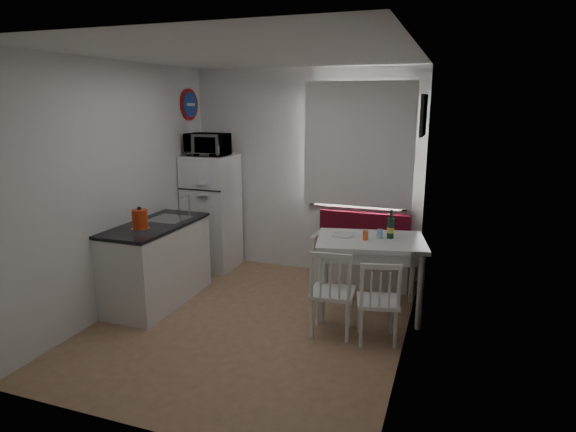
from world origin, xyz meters
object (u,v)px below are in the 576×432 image
object	(u,v)px
chair_left	(331,284)
microwave	(208,144)
bench	(361,260)
fridge	(212,212)
dining_table	(371,248)
chair_right	(377,294)
wine_bottle	(391,224)
kettle	(140,219)
kitchen_counter	(158,262)

from	to	relation	value
chair_left	microwave	distance (m)	2.68
bench	fridge	xyz separation A→B (m)	(-1.99, -0.11, 0.48)
dining_table	chair_left	xyz separation A→B (m)	(-0.25, -0.66, -0.19)
chair_right	fridge	size ratio (longest dim) A/B	0.30
bench	wine_bottle	xyz separation A→B (m)	(0.44, -0.78, 0.68)
fridge	microwave	world-z (taller)	microwave
bench	kettle	distance (m)	2.68
chair_left	fridge	world-z (taller)	fridge
microwave	kettle	distance (m)	1.64
bench	kitchen_counter	bearing A→B (deg)	-146.12
microwave	wine_bottle	size ratio (longest dim) A/B	1.72
fridge	wine_bottle	size ratio (longest dim) A/B	5.11
chair_left	fridge	distance (m)	2.47
chair_right	bench	bearing A→B (deg)	92.03
wine_bottle	kettle	bearing A→B (deg)	-159.68
fridge	kettle	bearing A→B (deg)	-88.90
kitchen_counter	fridge	world-z (taller)	fridge
bench	dining_table	xyz separation A→B (m)	(0.26, -0.88, 0.44)
wine_bottle	dining_table	bearing A→B (deg)	-150.99
kettle	chair_right	bearing A→B (deg)	3.24
bench	chair_right	bearing A→B (deg)	-74.12
dining_table	chair_left	bearing A→B (deg)	-122.68
fridge	wine_bottle	world-z (taller)	fridge
dining_table	wine_bottle	world-z (taller)	wine_bottle
bench	dining_table	world-z (taller)	bench
bench	wine_bottle	size ratio (longest dim) A/B	4.00
chair_left	kitchen_counter	bearing A→B (deg)	169.27
fridge	microwave	bearing A→B (deg)	-90.00
kettle	wine_bottle	distance (m)	2.56
chair_right	wine_bottle	size ratio (longest dim) A/B	1.53
dining_table	kettle	distance (m)	2.37
chair_right	microwave	xyz separation A→B (m)	(-2.43, 1.38, 1.16)
fridge	wine_bottle	distance (m)	2.53
chair_right	kettle	bearing A→B (deg)	169.40
fridge	bench	bearing A→B (deg)	3.09
dining_table	chair_left	world-z (taller)	chair_left
kettle	wine_bottle	world-z (taller)	kettle
bench	chair_left	bearing A→B (deg)	-89.77
bench	fridge	distance (m)	2.05
chair_right	dining_table	bearing A→B (deg)	91.59
kitchen_counter	kettle	size ratio (longest dim) A/B	5.37
kitchen_counter	bench	bearing A→B (deg)	33.88
microwave	fridge	bearing A→B (deg)	90.00
fridge	kettle	size ratio (longest dim) A/B	6.15
dining_table	fridge	xyz separation A→B (m)	(-2.25, 0.77, 0.03)
fridge	kitchen_counter	bearing A→B (deg)	-90.90
microwave	wine_bottle	world-z (taller)	microwave
chair_right	microwave	world-z (taller)	microwave
dining_table	microwave	bearing A→B (deg)	150.27
microwave	kettle	xyz separation A→B (m)	(0.03, -1.51, -0.63)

